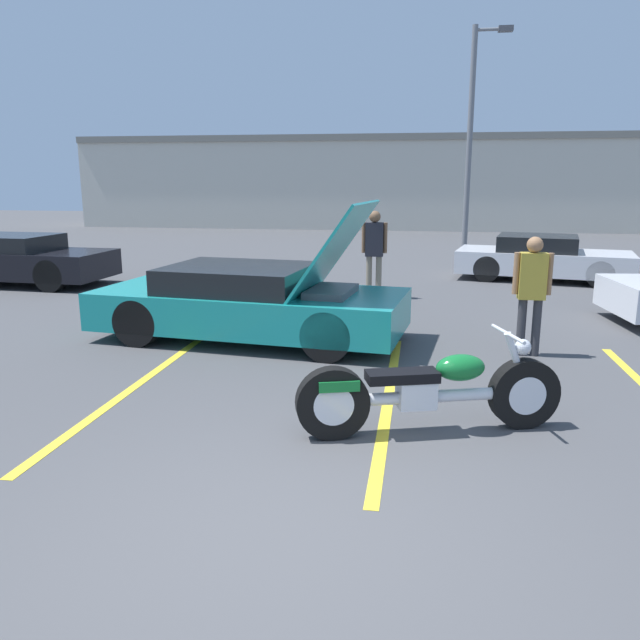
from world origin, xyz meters
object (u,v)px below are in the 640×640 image
object	(u,v)px
spectator_by_show_car	(374,246)
parked_car_left_row	(18,260)
motorcycle	(429,392)
show_car_hood_open	(251,302)
parked_car_mid_left_row	(542,258)
spectator_near_motorcycle	(532,286)
light_pole	(473,131)

from	to	relation	value
spectator_by_show_car	parked_car_left_row	bearing A→B (deg)	177.38
motorcycle	show_car_hood_open	distance (m)	4.19
parked_car_mid_left_row	spectator_near_motorcycle	world-z (taller)	spectator_near_motorcycle
parked_car_mid_left_row	motorcycle	bearing A→B (deg)	-94.45
spectator_by_show_car	light_pole	bearing A→B (deg)	73.54
show_car_hood_open	parked_car_mid_left_row	bearing A→B (deg)	57.57
light_pole	motorcycle	size ratio (longest dim) A/B	2.73
light_pole	parked_car_left_row	distance (m)	13.71
light_pole	parked_car_left_row	size ratio (longest dim) A/B	1.63
parked_car_left_row	spectator_near_motorcycle	size ratio (longest dim) A/B	2.58
parked_car_mid_left_row	spectator_by_show_car	size ratio (longest dim) A/B	2.40
light_pole	show_car_hood_open	bearing A→B (deg)	-108.65
light_pole	parked_car_left_row	world-z (taller)	light_pole
light_pole	spectator_near_motorcycle	distance (m)	12.53
light_pole	spectator_near_motorcycle	bearing A→B (deg)	-89.87
parked_car_mid_left_row	spectator_by_show_car	xyz separation A→B (m)	(-3.85, -2.98, 0.55)
spectator_near_motorcycle	motorcycle	bearing A→B (deg)	-115.07
light_pole	parked_car_mid_left_row	size ratio (longest dim) A/B	1.63
parked_car_mid_left_row	show_car_hood_open	bearing A→B (deg)	-117.97
parked_car_left_row	spectator_by_show_car	distance (m)	8.33
show_car_hood_open	light_pole	bearing A→B (deg)	78.12
motorcycle	spectator_by_show_car	distance (m)	7.05
motorcycle	show_car_hood_open	world-z (taller)	show_car_hood_open
show_car_hood_open	parked_car_left_row	bearing A→B (deg)	155.44
spectator_near_motorcycle	spectator_by_show_car	world-z (taller)	spectator_by_show_car
light_pole	motorcycle	xyz separation A→B (m)	(-1.37, -15.18, -3.45)
spectator_near_motorcycle	parked_car_mid_left_row	bearing A→B (deg)	78.66
light_pole	spectator_by_show_car	size ratio (longest dim) A/B	3.91
show_car_hood_open	spectator_near_motorcycle	bearing A→B (deg)	3.21
parked_car_left_row	parked_car_mid_left_row	bearing A→B (deg)	14.79
parked_car_mid_left_row	spectator_by_show_car	bearing A→B (deg)	-131.05
light_pole	show_car_hood_open	distance (m)	13.03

